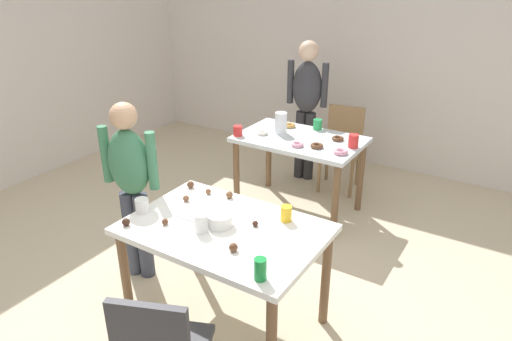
# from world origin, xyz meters

# --- Properties ---
(ground_plane) EXTENTS (6.40, 6.40, 0.00)m
(ground_plane) POSITION_xyz_m (0.00, 0.00, 0.00)
(ground_plane) COLOR beige
(wall_back) EXTENTS (6.40, 0.10, 2.60)m
(wall_back) POSITION_xyz_m (0.00, 3.20, 1.30)
(wall_back) COLOR silver
(wall_back) RESTS_ON ground_plane
(dining_table_near) EXTENTS (1.21, 0.82, 0.75)m
(dining_table_near) POSITION_xyz_m (0.08, -0.04, 0.65)
(dining_table_near) COLOR white
(dining_table_near) RESTS_ON ground_plane
(dining_table_far) EXTENTS (1.15, 0.73, 0.75)m
(dining_table_far) POSITION_xyz_m (-0.26, 1.63, 0.64)
(dining_table_far) COLOR silver
(dining_table_far) RESTS_ON ground_plane
(chair_far_table) EXTENTS (0.46, 0.46, 0.87)m
(chair_far_table) POSITION_xyz_m (-0.11, 2.35, 0.50)
(chair_far_table) COLOR olive
(chair_far_table) RESTS_ON ground_plane
(person_girl_near) EXTENTS (0.45, 0.27, 1.38)m
(person_girl_near) POSITION_xyz_m (-0.81, 0.05, 0.82)
(person_girl_near) COLOR #383D4C
(person_girl_near) RESTS_ON ground_plane
(person_adult_far) EXTENTS (0.45, 0.23, 1.52)m
(person_adult_far) POSITION_xyz_m (-0.55, 2.33, 0.91)
(person_adult_far) COLOR #28282D
(person_adult_far) RESTS_ON ground_plane
(mixing_bowl) EXTENTS (0.16, 0.16, 0.08)m
(mixing_bowl) POSITION_xyz_m (0.05, -0.05, 0.79)
(mixing_bowl) COLOR white
(mixing_bowl) RESTS_ON dining_table_near
(soda_can) EXTENTS (0.07, 0.07, 0.12)m
(soda_can) POSITION_xyz_m (0.54, -0.37, 0.81)
(soda_can) COLOR #198438
(soda_can) RESTS_ON dining_table_near
(fork_near) EXTENTS (0.17, 0.02, 0.01)m
(fork_near) POSITION_xyz_m (-0.18, -0.10, 0.75)
(fork_near) COLOR silver
(fork_near) RESTS_ON dining_table_near
(cup_near_0) EXTENTS (0.08, 0.08, 0.12)m
(cup_near_0) POSITION_xyz_m (-0.01, -0.16, 0.81)
(cup_near_0) COLOR white
(cup_near_0) RESTS_ON dining_table_near
(cup_near_1) EXTENTS (0.09, 0.09, 0.09)m
(cup_near_1) POSITION_xyz_m (-0.48, -0.18, 0.80)
(cup_near_1) COLOR white
(cup_near_1) RESTS_ON dining_table_near
(cup_near_2) EXTENTS (0.07, 0.07, 0.10)m
(cup_near_2) POSITION_xyz_m (0.36, 0.22, 0.80)
(cup_near_2) COLOR yellow
(cup_near_2) RESTS_ON dining_table_near
(cake_ball_0) EXTENTS (0.04, 0.04, 0.04)m
(cake_ball_0) POSITION_xyz_m (-0.28, 0.26, 0.77)
(cake_ball_0) COLOR brown
(cake_ball_0) RESTS_ON dining_table_near
(cake_ball_1) EXTENTS (0.04, 0.04, 0.04)m
(cake_ball_1) POSITION_xyz_m (0.24, 0.06, 0.77)
(cake_ball_1) COLOR #3D2319
(cake_ball_1) RESTS_ON dining_table_near
(cake_ball_2) EXTENTS (0.04, 0.04, 0.04)m
(cake_ball_2) POSITION_xyz_m (-0.25, -0.22, 0.77)
(cake_ball_2) COLOR brown
(cake_ball_2) RESTS_ON dining_table_near
(cake_ball_3) EXTENTS (0.05, 0.05, 0.05)m
(cake_ball_3) POSITION_xyz_m (-0.11, 0.29, 0.77)
(cake_ball_3) COLOR brown
(cake_ball_3) RESTS_ON dining_table_near
(cake_ball_4) EXTENTS (0.05, 0.05, 0.05)m
(cake_ball_4) POSITION_xyz_m (-0.44, -0.35, 0.77)
(cake_ball_4) COLOR #3D2319
(cake_ball_4) RESTS_ON dining_table_near
(cake_ball_5) EXTENTS (0.05, 0.05, 0.05)m
(cake_ball_5) POSITION_xyz_m (0.28, -0.23, 0.78)
(cake_ball_5) COLOR brown
(cake_ball_5) RESTS_ON dining_table_near
(cake_ball_6) EXTENTS (0.05, 0.05, 0.05)m
(cake_ball_6) POSITION_xyz_m (-0.44, 0.27, 0.78)
(cake_ball_6) COLOR brown
(cake_ball_6) RESTS_ON dining_table_near
(cake_ball_7) EXTENTS (0.04, 0.04, 0.04)m
(cake_ball_7) POSITION_xyz_m (-0.34, 0.09, 0.77)
(cake_ball_7) COLOR brown
(cake_ball_7) RESTS_ON dining_table_near
(pitcher_far) EXTENTS (0.12, 0.12, 0.20)m
(pitcher_far) POSITION_xyz_m (-0.47, 1.65, 0.85)
(pitcher_far) COLOR white
(pitcher_far) RESTS_ON dining_table_far
(cup_far_0) EXTENTS (0.09, 0.09, 0.10)m
(cup_far_0) POSITION_xyz_m (-0.22, 1.93, 0.80)
(cup_far_0) COLOR green
(cup_far_0) RESTS_ON dining_table_far
(cup_far_1) EXTENTS (0.09, 0.09, 0.12)m
(cup_far_1) POSITION_xyz_m (0.25, 1.66, 0.81)
(cup_far_1) COLOR red
(cup_far_1) RESTS_ON dining_table_far
(cup_far_2) EXTENTS (0.09, 0.09, 0.10)m
(cup_far_2) POSITION_xyz_m (-0.78, 1.37, 0.80)
(cup_far_2) COLOR red
(cup_far_2) RESTS_ON dining_table_far
(donut_far_0) EXTENTS (0.11, 0.11, 0.03)m
(donut_far_0) POSITION_xyz_m (0.07, 1.75, 0.77)
(donut_far_0) COLOR brown
(donut_far_0) RESTS_ON dining_table_far
(donut_far_1) EXTENTS (0.11, 0.11, 0.03)m
(donut_far_1) POSITION_xyz_m (-0.02, 1.48, 0.77)
(donut_far_1) COLOR brown
(donut_far_1) RESTS_ON dining_table_far
(donut_far_2) EXTENTS (0.12, 0.12, 0.04)m
(donut_far_2) POSITION_xyz_m (0.22, 1.46, 0.77)
(donut_far_2) COLOR pink
(donut_far_2) RESTS_ON dining_table_far
(donut_far_3) EXTENTS (0.10, 0.10, 0.03)m
(donut_far_3) POSITION_xyz_m (-0.60, 1.52, 0.77)
(donut_far_3) COLOR white
(donut_far_3) RESTS_ON dining_table_far
(donut_far_4) EXTENTS (0.11, 0.11, 0.03)m
(donut_far_4) POSITION_xyz_m (-0.18, 1.42, 0.77)
(donut_far_4) COLOR pink
(donut_far_4) RESTS_ON dining_table_far
(donut_far_5) EXTENTS (0.11, 0.11, 0.03)m
(donut_far_5) POSITION_xyz_m (-0.49, 1.85, 0.77)
(donut_far_5) COLOR gold
(donut_far_5) RESTS_ON dining_table_far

